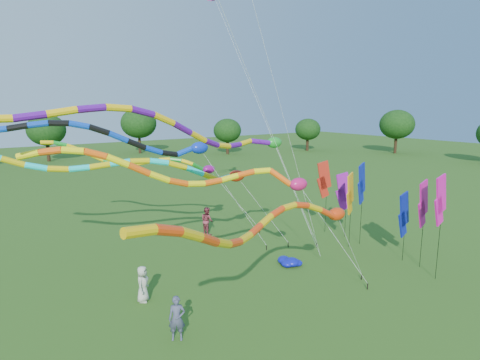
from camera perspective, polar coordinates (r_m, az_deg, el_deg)
ground at (r=18.46m, az=14.94°, el=-16.68°), size 160.00×160.00×0.00m
tree_ring at (r=22.21m, az=6.60°, el=3.37°), size 115.83×119.98×9.63m
tube_kite_red at (r=13.27m, az=6.28°, el=-5.72°), size 12.73×4.63×6.65m
tube_kite_orange at (r=15.42m, az=-4.32°, el=0.78°), size 13.05×4.16×7.53m
tube_kite_purple at (r=16.45m, az=-5.59°, el=6.59°), size 15.99×3.02×9.03m
tube_kite_blue at (r=20.02m, az=-17.87°, el=5.55°), size 15.19×3.90×8.37m
tube_kite_cyan at (r=19.97m, az=-12.89°, el=1.57°), size 15.55×3.01×7.44m
tube_kite_green at (r=25.18m, az=-12.55°, el=2.60°), size 11.72×5.49×6.86m
banner_pole_blue_b at (r=24.66m, az=16.91°, el=-0.51°), size 1.12×0.46×5.05m
banner_pole_orange at (r=24.03m, az=15.40°, el=-1.92°), size 1.10×0.52×4.55m
banner_pole_blue_a at (r=22.99m, az=22.26°, el=-4.58°), size 1.16×0.25×3.89m
banner_pole_violet at (r=26.00m, az=14.48°, el=-1.63°), size 1.13×0.44×4.24m
banner_pole_magenta_b at (r=22.24m, az=24.59°, el=-3.13°), size 1.16×0.27×4.70m
banner_pole_red at (r=26.65m, az=11.84°, el=0.05°), size 1.16×0.28×4.83m
banner_pole_magenta_a at (r=20.89m, az=26.61°, el=-2.65°), size 1.16×0.18×5.24m
blue_nylon_heap at (r=21.80m, az=6.14°, el=-11.47°), size 1.19×1.28×0.40m
person_a at (r=18.26m, az=-13.68°, el=-14.17°), size 0.89×0.92×1.59m
person_b at (r=15.38m, az=-8.97°, el=-18.87°), size 0.72×0.64×1.66m
person_c at (r=26.39m, az=-4.71°, el=-5.78°), size 0.74×0.93×1.82m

